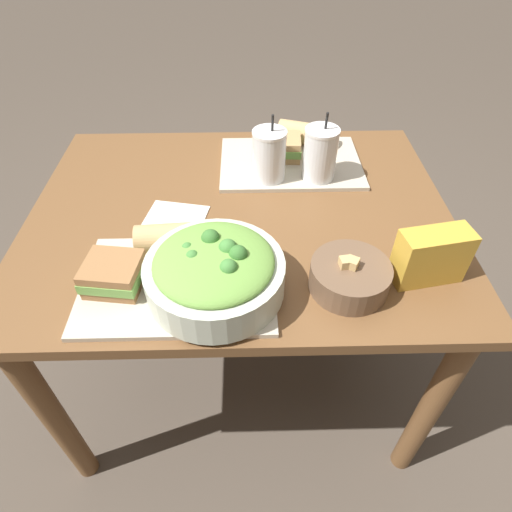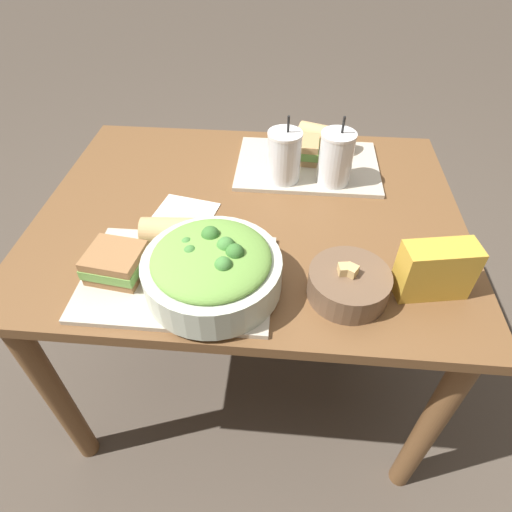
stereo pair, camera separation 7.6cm
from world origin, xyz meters
The scene contains 14 objects.
ground_plane centered at (0.00, 0.00, 0.00)m, with size 12.00×12.00×0.00m, color #4C4238.
dining_table centered at (0.00, 0.00, 0.63)m, with size 1.13×0.88×0.74m.
tray_near centered at (-0.14, -0.27, 0.74)m, with size 0.43×0.30×0.01m.
tray_far centered at (0.15, 0.23, 0.74)m, with size 0.43×0.30×0.01m.
salad_bowl centered at (-0.05, -0.29, 0.80)m, with size 0.30×0.30×0.12m.
soup_bowl centered at (0.24, -0.28, 0.77)m, with size 0.17×0.17×0.08m.
sandwich_near centered at (-0.27, -0.27, 0.78)m, with size 0.14×0.13×0.06m.
baguette_near centered at (-0.15, -0.16, 0.78)m, with size 0.18×0.08×0.07m.
sandwich_far centered at (0.13, 0.26, 0.78)m, with size 0.13×0.11×0.06m.
baguette_far centered at (0.21, 0.34, 0.78)m, with size 0.18×0.12×0.07m.
drink_cup_dark centered at (0.08, 0.14, 0.82)m, with size 0.10×0.10×0.19m.
drink_cup_red centered at (0.23, 0.14, 0.82)m, with size 0.10×0.10×0.20m.
chip_bag centered at (0.42, -0.26, 0.80)m, with size 0.16×0.09×0.13m.
napkin_folded centered at (-0.17, -0.02, 0.74)m, with size 0.17×0.14×0.00m.
Camera 2 is at (0.10, -0.92, 1.44)m, focal length 30.00 mm.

